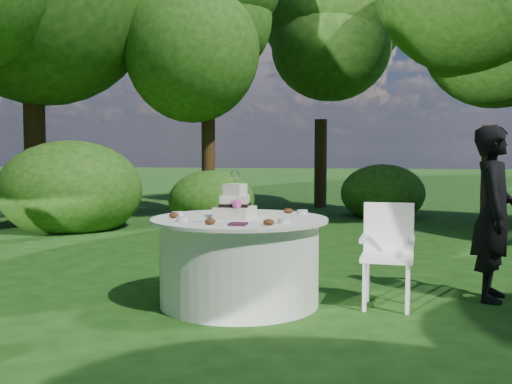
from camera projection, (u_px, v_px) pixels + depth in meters
ground at (239, 304)px, 5.32m from camera, size 80.00×80.00×0.00m
napkins at (238, 224)px, 4.75m from camera, size 0.14×0.14×0.02m
feather_plume at (209, 221)px, 4.99m from camera, size 0.48×0.07×0.01m
guest at (494, 213)px, 5.42m from camera, size 0.50×0.65×1.59m
table at (239, 261)px, 5.30m from camera, size 1.56×1.56×0.77m
cake at (235, 205)px, 5.25m from camera, size 0.34×0.35×0.42m
chair at (388, 247)px, 5.23m from camera, size 0.48×0.47×0.90m
votives at (237, 216)px, 5.21m from camera, size 1.19×0.88×0.04m
petal_cups at (236, 217)px, 5.11m from camera, size 1.03×1.05×0.05m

